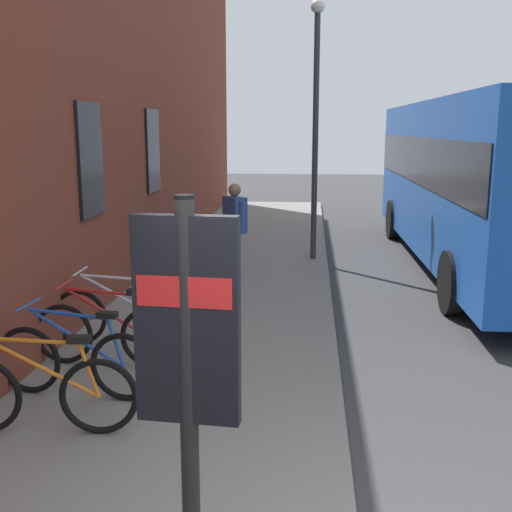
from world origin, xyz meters
The scene contains 11 objects.
ground centered at (6.00, -1.00, 0.00)m, with size 60.00×60.00×0.00m, color #38383A.
sidewalk_pavement centered at (8.00, 1.75, 0.06)m, with size 24.00×3.50×0.12m, color gray.
station_facade centered at (8.99, 3.80, 3.71)m, with size 22.00×0.65×7.43m.
bicycle_leaning_wall centered at (1.93, 2.75, 0.51)m, with size 0.48×1.77×0.97m.
bicycle_beside_lamp centered at (2.73, 2.73, 0.51)m, with size 0.48×1.77×0.97m.
bicycle_under_window centered at (3.59, 2.69, 0.51)m, with size 0.48×1.77×0.97m.
bicycle_by_door centered at (4.28, 2.75, 0.51)m, with size 0.48×1.77×0.97m.
transit_info_sign centered at (-0.05, 0.99, 1.72)m, with size 0.13×0.55×2.40m.
city_bus centered at (9.80, -3.00, 1.92)m, with size 10.52×2.70×3.35m.
pedestrian_by_facade centered at (8.08, 1.75, 1.18)m, with size 0.55×0.50×1.73m.
street_lamp centered at (9.88, 0.30, 3.20)m, with size 0.28×0.28×5.20m.
Camera 1 is at (-3.04, 0.37, 2.84)m, focal length 43.35 mm.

